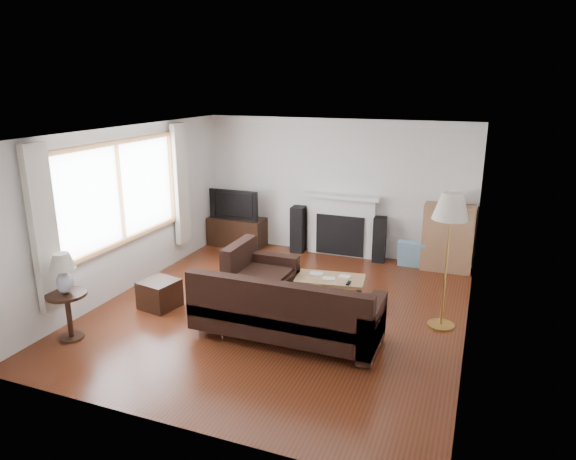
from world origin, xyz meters
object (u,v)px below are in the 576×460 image
at_px(coffee_table, 330,290).
at_px(side_table, 69,316).
at_px(tv_stand, 237,232).
at_px(floor_lamp, 446,262).
at_px(bookshelf, 448,238).
at_px(sectional_sofa, 286,308).

xyz_separation_m(coffee_table, side_table, (-2.72, -2.25, 0.12)).
xyz_separation_m(tv_stand, floor_lamp, (4.10, -2.19, 0.63)).
relative_size(bookshelf, side_table, 1.85).
xyz_separation_m(bookshelf, side_table, (-4.20, -4.26, -0.26)).
height_order(tv_stand, side_table, side_table).
distance_m(bookshelf, coffee_table, 2.53).
bearing_deg(floor_lamp, tv_stand, 151.91).
distance_m(sectional_sofa, side_table, 2.72).
xyz_separation_m(bookshelf, sectional_sofa, (-1.67, -3.26, -0.16)).
distance_m(bookshelf, side_table, 5.99).
bearing_deg(tv_stand, coffee_table, -38.22).
distance_m(tv_stand, floor_lamp, 4.69).
bearing_deg(bookshelf, tv_stand, -179.25).
bearing_deg(side_table, sectional_sofa, 21.61).
bearing_deg(tv_stand, bookshelf, 0.75).
height_order(bookshelf, sectional_sofa, bookshelf).
relative_size(bookshelf, coffee_table, 1.16).
relative_size(floor_lamp, side_table, 2.93).
bearing_deg(sectional_sofa, tv_stand, 125.57).
relative_size(coffee_table, side_table, 1.60).
bearing_deg(sectional_sofa, side_table, -158.39).
distance_m(tv_stand, side_table, 4.22).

